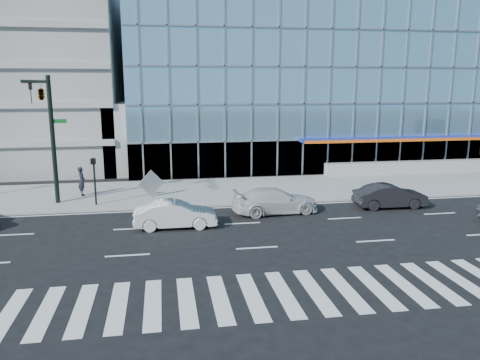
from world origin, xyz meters
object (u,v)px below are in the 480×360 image
at_px(ped_signal_post, 94,174).
at_px(white_suv, 275,201).
at_px(white_sedan, 175,214).
at_px(dark_sedan, 390,196).
at_px(traffic_signal, 45,109).
at_px(tilted_panel, 151,183).
at_px(pedestrian, 82,181).

xyz_separation_m(ped_signal_post, white_suv, (10.80, -3.14, -1.39)).
relative_size(white_suv, white_sedan, 1.17).
bearing_deg(ped_signal_post, white_suv, -16.22).
height_order(white_suv, white_sedan, white_suv).
bearing_deg(dark_sedan, white_suv, 91.39).
height_order(traffic_signal, dark_sedan, traffic_signal).
height_order(traffic_signal, ped_signal_post, traffic_signal).
relative_size(white_suv, dark_sedan, 1.15).
xyz_separation_m(white_suv, dark_sedan, (7.39, 0.00, -0.01)).
distance_m(ped_signal_post, tilted_panel, 3.92).
xyz_separation_m(ped_signal_post, white_sedan, (4.80, -5.06, -1.41)).
height_order(traffic_signal, white_suv, traffic_signal).
relative_size(white_sedan, pedestrian, 2.24).
xyz_separation_m(pedestrian, tilted_panel, (4.64, -1.13, -0.07)).
xyz_separation_m(ped_signal_post, dark_sedan, (18.20, -3.14, -1.40)).
bearing_deg(pedestrian, tilted_panel, -117.67).
distance_m(white_suv, white_sedan, 6.30).
distance_m(ped_signal_post, white_sedan, 7.12).
relative_size(ped_signal_post, white_sedan, 0.68).
bearing_deg(white_sedan, tilted_panel, 12.79).
distance_m(ped_signal_post, dark_sedan, 18.52).
bearing_deg(dark_sedan, tilted_panel, 73.57).
relative_size(white_suv, pedestrian, 2.62).
height_order(ped_signal_post, white_sedan, ped_signal_post).
bearing_deg(white_sedan, pedestrian, 38.76).
distance_m(ped_signal_post, white_suv, 11.34).
relative_size(traffic_signal, ped_signal_post, 2.67).
height_order(white_sedan, dark_sedan, dark_sedan).
bearing_deg(tilted_panel, white_suv, -56.70).
distance_m(traffic_signal, tilted_panel, 8.05).
distance_m(pedestrian, tilted_panel, 4.78).
height_order(dark_sedan, tilted_panel, tilted_panel).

